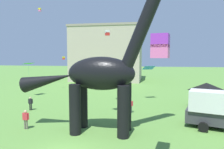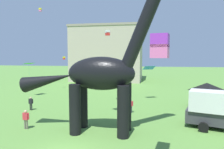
# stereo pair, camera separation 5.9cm
# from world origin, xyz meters

# --- Properties ---
(dinosaur_sculpture) EXTENTS (12.59, 2.67, 13.16)m
(dinosaur_sculpture) POSITION_xyz_m (1.16, 4.29, 4.76)
(dinosaur_sculpture) COLOR black
(dinosaur_sculpture) RESTS_ON ground_plane
(parked_box_truck) EXTENTS (5.97, 3.61, 3.20)m
(parked_box_truck) POSITION_xyz_m (10.94, 6.72, 1.65)
(parked_box_truck) COLOR #38383D
(parked_box_truck) RESTS_ON ground_plane
(person_near_flyer) EXTENTS (0.61, 0.27, 1.63)m
(person_near_flyer) POSITION_xyz_m (-5.16, 3.72, 0.98)
(person_near_flyer) COLOR #6B6056
(person_near_flyer) RESTS_ON ground_plane
(person_photographer) EXTENTS (0.57, 0.25, 1.52)m
(person_photographer) POSITION_xyz_m (3.02, 10.40, 0.92)
(person_photographer) COLOR #2D3347
(person_photographer) RESTS_ON ground_plane
(person_far_spectator) EXTENTS (0.58, 0.25, 1.54)m
(person_far_spectator) POSITION_xyz_m (-8.27, 9.43, 0.93)
(person_far_spectator) COLOR black
(person_far_spectator) RESTS_ON ground_plane
(festival_canopy_tent) EXTENTS (3.15, 3.15, 3.00)m
(festival_canopy_tent) POSITION_xyz_m (11.73, 14.41, 2.54)
(festival_canopy_tent) COLOR #B2B2B7
(festival_canopy_tent) RESTS_ON ground_plane
(kite_mid_right) EXTENTS (1.83, 1.58, 0.55)m
(kite_mid_right) POSITION_xyz_m (4.89, 17.53, 4.56)
(kite_mid_right) COLOR #287AE5
(kite_trailing) EXTENTS (0.53, 0.53, 0.53)m
(kite_trailing) POSITION_xyz_m (-9.99, 22.77, 5.88)
(kite_trailing) COLOR yellow
(kite_high_right) EXTENTS (0.42, 0.42, 0.53)m
(kite_high_right) POSITION_xyz_m (-12.84, 20.19, 13.77)
(kite_high_right) COLOR yellow
(kite_mid_center) EXTENTS (0.63, 0.63, 0.65)m
(kite_mid_center) POSITION_xyz_m (-0.15, 13.43, 9.02)
(kite_mid_center) COLOR white
(kite_near_low) EXTENTS (1.00, 1.00, 1.21)m
(kite_near_low) POSITION_xyz_m (5.54, -0.85, 6.62)
(kite_near_low) COLOR purple
(kite_high_left) EXTENTS (1.68, 1.87, 1.88)m
(kite_high_left) POSITION_xyz_m (-12.91, 16.56, 5.07)
(kite_high_left) COLOR green
(background_building_block) EXTENTS (17.59, 13.04, 13.84)m
(background_building_block) POSITION_xyz_m (-5.91, 41.73, 6.93)
(background_building_block) COLOR #B7A893
(background_building_block) RESTS_ON ground_plane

